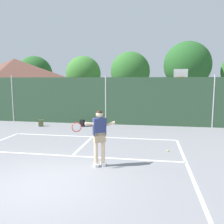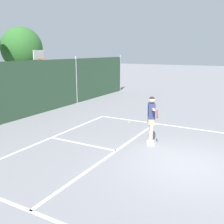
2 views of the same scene
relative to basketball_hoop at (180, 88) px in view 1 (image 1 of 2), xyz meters
name	(u,v)px [view 1 (image 1 of 2)]	position (x,y,z in m)	size (l,w,h in m)	color
ground_plane	(41,185)	(-4.74, -10.61, -2.31)	(120.00, 120.00, 0.00)	gray
court_markings	(51,175)	(-4.74, -9.96, -2.31)	(8.30, 11.10, 0.01)	white
chainlink_fence	(106,101)	(-4.74, -1.61, -0.81)	(26.09, 0.09, 3.15)	#2D4C33
basketball_hoop	(180,88)	(0.00, 0.00, 0.00)	(0.90, 0.67, 3.55)	yellow
clubhouse_building	(15,85)	(-13.65, 2.65, 0.11)	(7.11, 4.33, 4.67)	beige
treeline_backdrop	(144,70)	(-2.69, 9.31, 1.55)	(26.74, 4.34, 6.79)	brown
tennis_player	(99,133)	(-3.51, -8.96, -1.20)	(1.25, 0.80, 1.85)	silver
tennis_ball	(168,151)	(-1.18, -6.95, -2.28)	(0.07, 0.07, 0.07)	#CCE033
backpack_olive	(41,123)	(-8.56, -2.96, -2.12)	(0.33, 0.32, 0.46)	#566038
backpack_black	(82,123)	(-6.04, -2.57, -2.12)	(0.32, 0.30, 0.46)	black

